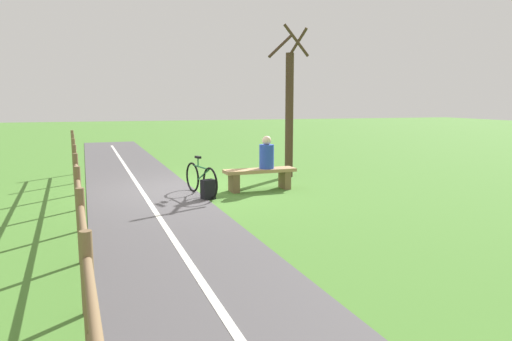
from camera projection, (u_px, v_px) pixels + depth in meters
ground_plane at (187, 190)px, 11.04m from camera, size 80.00×80.00×0.00m
paved_path at (174, 240)px, 7.02m from camera, size 4.55×36.08×0.02m
path_centre_line at (174, 240)px, 7.02m from camera, size 1.99×31.95×0.00m
bench at (260, 176)px, 10.98m from camera, size 1.76×0.57×0.51m
person_seated at (267, 155)px, 10.96m from camera, size 0.37×0.37×0.78m
bicycle at (201, 179)px, 10.36m from camera, size 0.44×1.61×0.88m
backpack at (208, 190)px, 9.96m from camera, size 0.33×0.29×0.43m
fence_roadside at (78, 196)px, 6.69m from camera, size 1.30×14.34×1.28m
tree_mid_field at (289, 109)px, 12.71m from camera, size 1.03×0.99×4.09m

